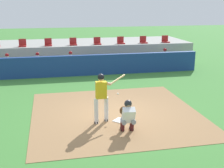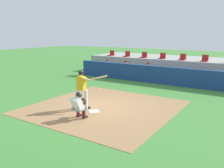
{
  "view_description": "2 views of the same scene",
  "coord_description": "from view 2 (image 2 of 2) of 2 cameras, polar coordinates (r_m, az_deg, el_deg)",
  "views": [
    {
      "loc": [
        -2.41,
        -10.78,
        4.23
      ],
      "look_at": [
        0.0,
        0.7,
        1.0
      ],
      "focal_mm": 48.45,
      "sensor_mm": 36.0,
      "label": 1
    },
    {
      "loc": [
        6.16,
        -8.81,
        3.45
      ],
      "look_at": [
        0.0,
        0.7,
        1.0
      ],
      "focal_mm": 38.11,
      "sensor_mm": 36.0,
      "label": 2
    }
  ],
  "objects": [
    {
      "name": "stadium_seat_2",
      "position": [
        20.21,
        7.66,
        6.65
      ],
      "size": [
        0.46,
        0.46,
        0.48
      ],
      "color": "#A51E1E",
      "rests_on": "stands_platform"
    },
    {
      "name": "stadium_seat_5",
      "position": [
        18.66,
        21.36,
        5.47
      ],
      "size": [
        0.46,
        0.46,
        0.48
      ],
      "color": "#A51E1E",
      "rests_on": "stands_platform"
    },
    {
      "name": "ground_plane",
      "position": [
        11.29,
        -1.94,
        -5.6
      ],
      "size": [
        80.0,
        80.0,
        0.0
      ],
      "primitive_type": "plane",
      "color": "#428438"
    },
    {
      "name": "dugout_bench",
      "position": [
        17.73,
        12.04,
        1.44
      ],
      "size": [
        11.8,
        0.44,
        0.45
      ],
      "primitive_type": "cube",
      "color": "olive",
      "rests_on": "ground"
    },
    {
      "name": "stadium_seat_4",
      "position": [
        19.06,
        16.56,
        5.92
      ],
      "size": [
        0.46,
        0.46,
        0.48
      ],
      "color": "#A51E1E",
      "rests_on": "stands_platform"
    },
    {
      "name": "dugout_player_0",
      "position": [
        19.73,
        -1.26,
        4.1
      ],
      "size": [
        0.49,
        0.7,
        1.3
      ],
      "color": "#939399",
      "rests_on": "ground"
    },
    {
      "name": "dugout_player_1",
      "position": [
        18.83,
        3.08,
        3.7
      ],
      "size": [
        0.49,
        0.7,
        1.3
      ],
      "color": "#939399",
      "rests_on": "ground"
    },
    {
      "name": "stadium_seat_3",
      "position": [
        19.57,
        11.98,
        6.31
      ],
      "size": [
        0.46,
        0.46,
        0.48
      ],
      "color": "#A51E1E",
      "rests_on": "stands_platform"
    },
    {
      "name": "dugout_wall",
      "position": [
        16.75,
        10.86,
        2.18
      ],
      "size": [
        13.0,
        0.3,
        1.2
      ],
      "primitive_type": "cube",
      "color": "navy",
      "rests_on": "ground"
    },
    {
      "name": "stadium_seat_0",
      "position": [
        21.79,
        -0.14,
        7.15
      ],
      "size": [
        0.46,
        0.46,
        0.48
      ],
      "color": "#A51E1E",
      "rests_on": "stands_platform"
    },
    {
      "name": "dirt_infield",
      "position": [
        11.29,
        -1.94,
        -5.57
      ],
      "size": [
        6.4,
        6.4,
        0.01
      ],
      "primitive_type": "cube",
      "color": "#9E754C",
      "rests_on": "ground"
    },
    {
      "name": "stadium_seat_1",
      "position": [
        20.95,
        3.61,
        6.92
      ],
      "size": [
        0.46,
        0.46,
        0.48
      ],
      "color": "#A51E1E",
      "rests_on": "stands_platform"
    },
    {
      "name": "dugout_player_2",
      "position": [
        17.95,
        8.5,
        3.16
      ],
      "size": [
        0.49,
        0.7,
        1.3
      ],
      "color": "#939399",
      "rests_on": "ground"
    },
    {
      "name": "batter_at_plate",
      "position": [
        10.84,
        -7.19,
        -0.77
      ],
      "size": [
        1.29,
        0.81,
        1.8
      ],
      "color": "silver",
      "rests_on": "ground"
    },
    {
      "name": "home_plate",
      "position": [
        10.67,
        -4.41,
        -6.56
      ],
      "size": [
        0.62,
        0.62,
        0.02
      ],
      "primitive_type": "cube",
      "rotation": [
        0.0,
        0.0,
        0.79
      ],
      "color": "white",
      "rests_on": "dirt_infield"
    },
    {
      "name": "stands_platform",
      "position": [
        20.83,
        15.49,
        4.17
      ],
      "size": [
        15.0,
        4.4,
        1.4
      ],
      "primitive_type": "cube",
      "color": "#9E9E99",
      "rests_on": "ground"
    },
    {
      "name": "catcher_crouched",
      "position": [
        9.77,
        -7.92,
        -4.82
      ],
      "size": [
        0.5,
        1.86,
        1.13
      ],
      "color": "gray",
      "rests_on": "ground"
    }
  ]
}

